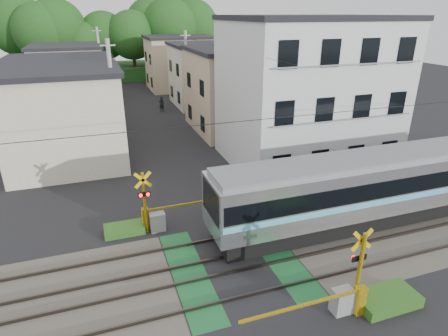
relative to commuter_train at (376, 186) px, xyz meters
name	(u,v)px	position (x,y,z in m)	size (l,w,h in m)	color
ground	(235,264)	(-7.59, -1.20, -1.81)	(120.00, 120.00, 0.00)	black
track_bed	(235,264)	(-7.59, -1.20, -1.77)	(120.00, 120.00, 0.14)	#47423A
commuter_train	(376,186)	(0.00, 0.00, 0.00)	(16.47, 2.60, 3.42)	black
crossing_signal_near	(346,295)	(-5.00, -4.85, -1.10)	(4.74, 0.65, 3.09)	yellow
crossing_signal_far	(155,217)	(-10.18, 2.45, -1.10)	(4.74, 0.65, 3.09)	yellow
apartment_block	(307,92)	(0.91, 8.29, 2.85)	(10.20, 8.36, 9.30)	silver
houses_row	(144,81)	(-7.34, 24.72, 1.44)	(22.07, 31.35, 6.80)	beige
tree_hill	(117,36)	(-7.84, 47.49, 4.36)	(40.00, 12.49, 11.98)	#1E4C19
catenary	(370,161)	(-1.59, -1.17, 1.89)	(60.00, 5.04, 7.00)	#2D2D33
utility_poles	(133,77)	(-8.64, 21.81, 2.27)	(7.90, 42.00, 8.00)	#A5A5A0
pedestrian	(161,104)	(-5.75, 25.02, -1.02)	(0.57, 0.38, 1.57)	black
weed_patches	(275,253)	(-5.83, -1.29, -1.63)	(10.25, 8.80, 0.40)	#2D5E1E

